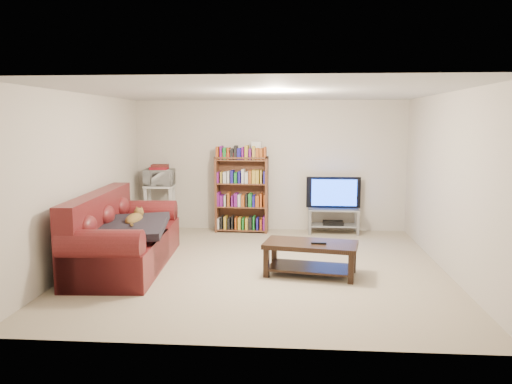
# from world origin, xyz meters

# --- Properties ---
(floor) EXTENTS (5.00, 5.00, 0.00)m
(floor) POSITION_xyz_m (0.00, 0.00, 0.00)
(floor) COLOR #BDAC8C
(floor) RESTS_ON ground
(ceiling) EXTENTS (5.00, 5.00, 0.00)m
(ceiling) POSITION_xyz_m (0.00, 0.00, 2.40)
(ceiling) COLOR white
(ceiling) RESTS_ON ground
(wall_back) EXTENTS (5.00, 0.00, 5.00)m
(wall_back) POSITION_xyz_m (0.00, 2.50, 1.20)
(wall_back) COLOR beige
(wall_back) RESTS_ON ground
(wall_front) EXTENTS (5.00, 0.00, 5.00)m
(wall_front) POSITION_xyz_m (0.00, -2.50, 1.20)
(wall_front) COLOR beige
(wall_front) RESTS_ON ground
(wall_left) EXTENTS (0.00, 5.00, 5.00)m
(wall_left) POSITION_xyz_m (-2.50, 0.00, 1.20)
(wall_left) COLOR beige
(wall_left) RESTS_ON ground
(wall_right) EXTENTS (0.00, 5.00, 5.00)m
(wall_right) POSITION_xyz_m (2.50, 0.00, 1.20)
(wall_right) COLOR beige
(wall_right) RESTS_ON ground
(sofa) EXTENTS (1.18, 2.48, 1.03)m
(sofa) POSITION_xyz_m (-1.97, -0.10, 0.35)
(sofa) COLOR maroon
(sofa) RESTS_ON floor
(blanket) EXTENTS (1.10, 1.33, 0.20)m
(blanket) POSITION_xyz_m (-1.76, -0.25, 0.59)
(blanket) COLOR black
(blanket) RESTS_ON sofa
(cat) EXTENTS (0.30, 0.68, 0.20)m
(cat) POSITION_xyz_m (-1.78, -0.03, 0.65)
(cat) COLOR brown
(cat) RESTS_ON sofa
(coffee_table) EXTENTS (1.29, 0.80, 0.44)m
(coffee_table) POSITION_xyz_m (0.68, -0.31, 0.30)
(coffee_table) COLOR black
(coffee_table) RESTS_ON floor
(remote) EXTENTS (0.20, 0.06, 0.02)m
(remote) POSITION_xyz_m (0.77, -0.38, 0.45)
(remote) COLOR black
(remote) RESTS_ON coffee_table
(tv_stand) EXTENTS (0.91, 0.41, 0.46)m
(tv_stand) POSITION_xyz_m (1.17, 2.24, 0.31)
(tv_stand) COLOR #999EA3
(tv_stand) RESTS_ON floor
(television) EXTENTS (0.98, 0.13, 0.56)m
(television) POSITION_xyz_m (1.17, 2.24, 0.74)
(television) COLOR black
(television) RESTS_ON tv_stand
(dvd_player) EXTENTS (0.36, 0.26, 0.06)m
(dvd_player) POSITION_xyz_m (1.17, 2.24, 0.19)
(dvd_player) COLOR black
(dvd_player) RESTS_ON tv_stand
(bookshelf) EXTENTS (0.97, 0.34, 1.38)m
(bookshelf) POSITION_xyz_m (-0.50, 2.24, 0.71)
(bookshelf) COLOR brown
(bookshelf) RESTS_ON floor
(shelf_clutter) EXTENTS (0.71, 0.22, 0.28)m
(shelf_clutter) POSITION_xyz_m (-0.40, 2.25, 1.49)
(shelf_clutter) COLOR silver
(shelf_clutter) RESTS_ON bookshelf
(microwave_stand) EXTENTS (0.55, 0.41, 0.85)m
(microwave_stand) POSITION_xyz_m (-2.01, 2.19, 0.55)
(microwave_stand) COLOR silver
(microwave_stand) RESTS_ON floor
(microwave) EXTENTS (0.54, 0.38, 0.29)m
(microwave) POSITION_xyz_m (-2.01, 2.19, 1.00)
(microwave) COLOR silver
(microwave) RESTS_ON microwave_stand
(game_boxes) EXTENTS (0.32, 0.29, 0.05)m
(game_boxes) POSITION_xyz_m (-2.01, 2.19, 1.17)
(game_boxes) COLOR maroon
(game_boxes) RESTS_ON microwave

